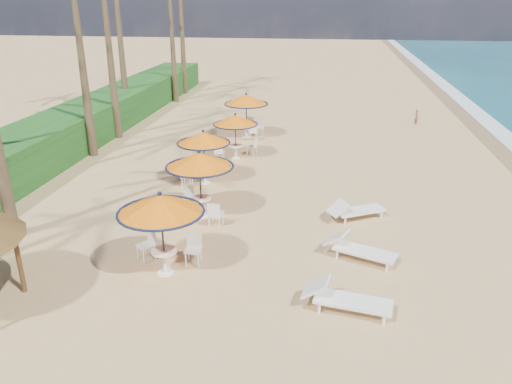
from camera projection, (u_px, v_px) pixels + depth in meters
The scene contains 11 objects.
ground at pixel (336, 278), 13.88m from camera, with size 160.00×160.00×0.00m, color tan.
scrub_hedge at pixel (71, 130), 25.51m from camera, with size 3.00×40.00×1.80m, color #194716.
station_0 at pixel (161, 211), 13.50m from camera, with size 2.39×2.39×2.49m.
station_1 at pixel (198, 169), 17.04m from camera, with size 2.37×2.37×2.47m.
station_2 at pixel (203, 143), 20.27m from camera, with size 2.20×2.20×2.29m.
station_3 at pixel (235, 124), 23.42m from camera, with size 2.12×2.12×2.22m.
station_4 at pixel (248, 105), 26.85m from camera, with size 2.37×2.47×2.48m.
lounger_near at pixel (344, 298), 12.32m from camera, with size 2.30×1.06×0.79m.
lounger_mid at pixel (358, 248), 14.75m from camera, with size 2.23×1.42×0.77m.
lounger_far at pixel (355, 210), 17.41m from camera, with size 2.13×1.57×0.74m.
person at pixel (417, 117), 30.05m from camera, with size 0.36×0.23×0.98m, color brown.
Camera 1 is at (-0.42, -12.21, 7.35)m, focal length 35.00 mm.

